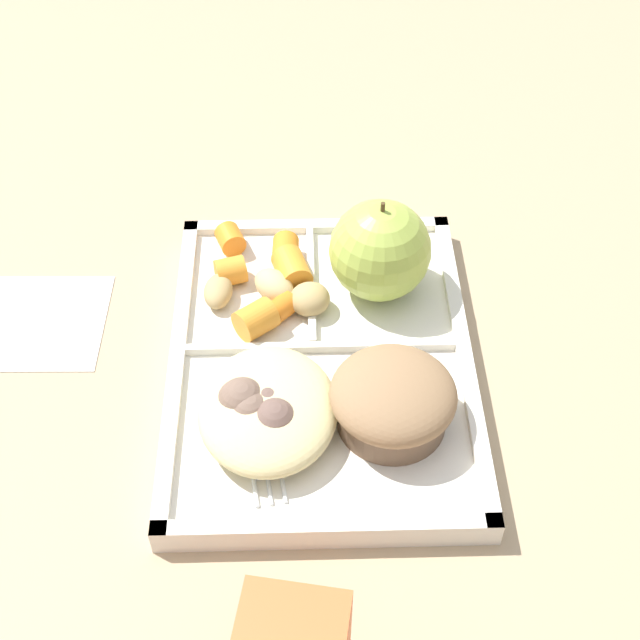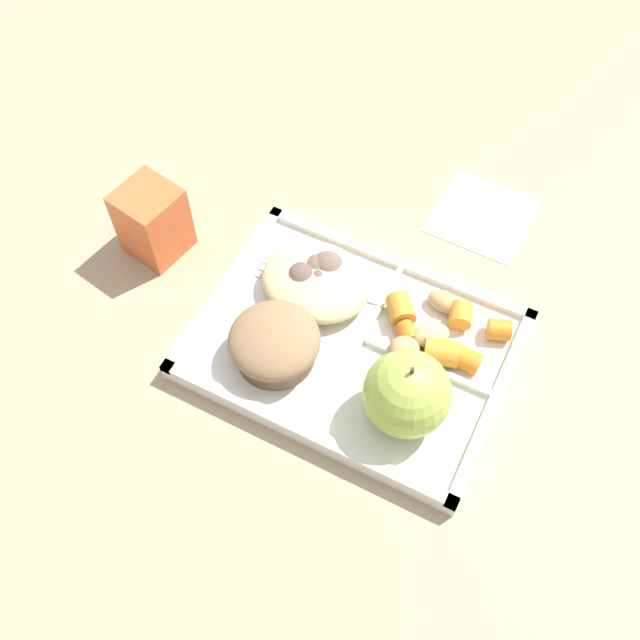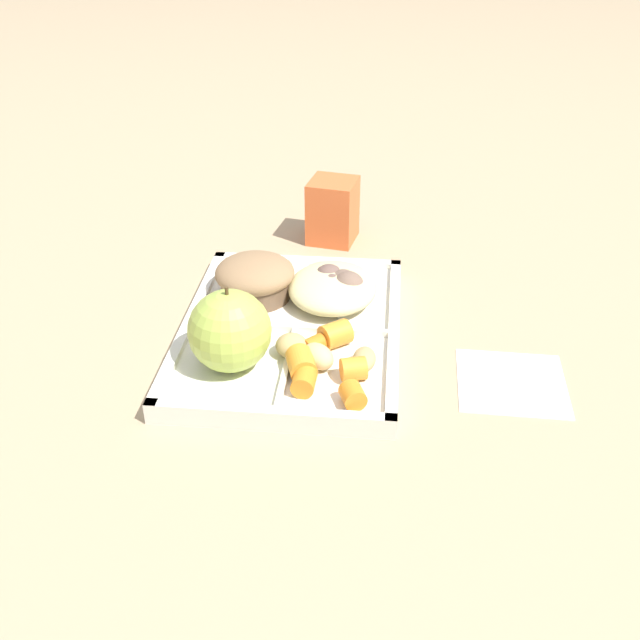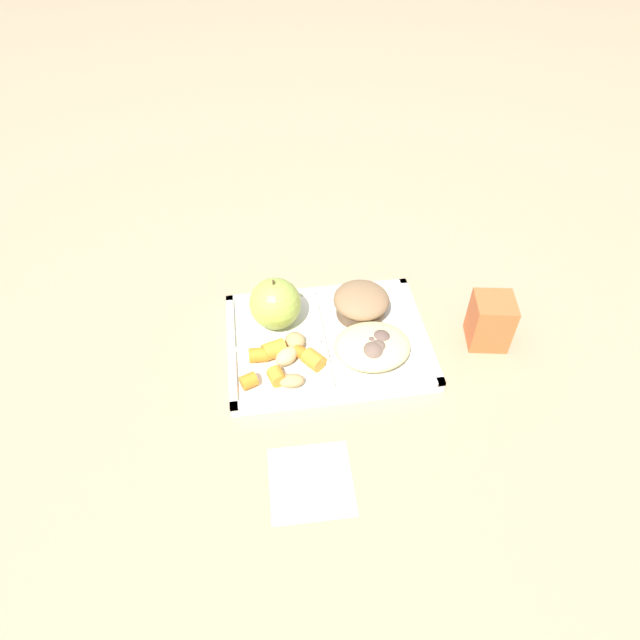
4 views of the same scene
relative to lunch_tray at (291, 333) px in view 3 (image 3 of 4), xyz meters
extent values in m
plane|color=tan|center=(0.00, 0.00, -0.01)|extent=(6.00, 6.00, 0.00)
cube|color=silver|center=(0.00, 0.00, 0.00)|extent=(0.32, 0.24, 0.02)
cube|color=silver|center=(0.00, -0.11, 0.01)|extent=(0.32, 0.01, 0.01)
cube|color=silver|center=(0.00, 0.11, 0.01)|extent=(0.32, 0.01, 0.01)
cube|color=silver|center=(-0.15, 0.00, 0.01)|extent=(0.01, 0.24, 0.01)
cube|color=silver|center=(0.15, 0.00, 0.01)|extent=(0.01, 0.24, 0.01)
cube|color=silver|center=(-0.01, 0.00, 0.01)|extent=(0.01, 0.21, 0.01)
cube|color=silver|center=(-0.08, -0.01, 0.01)|extent=(0.14, 0.01, 0.01)
sphere|color=#A8C14C|center=(-0.08, 0.05, 0.05)|extent=(0.08, 0.08, 0.08)
cylinder|color=#4C381E|center=(-0.08, 0.05, 0.09)|extent=(0.00, 0.00, 0.01)
cylinder|color=brown|center=(0.06, 0.05, 0.02)|extent=(0.08, 0.08, 0.02)
ellipsoid|color=#93704C|center=(0.06, 0.05, 0.04)|extent=(0.09, 0.09, 0.04)
cylinder|color=orange|center=(-0.09, -0.07, 0.02)|extent=(0.03, 0.03, 0.02)
cylinder|color=orange|center=(-0.11, -0.03, 0.02)|extent=(0.03, 0.02, 0.02)
cylinder|color=orange|center=(-0.13, -0.08, 0.02)|extent=(0.03, 0.03, 0.02)
cylinder|color=orange|center=(-0.09, -0.02, 0.02)|extent=(0.04, 0.04, 0.03)
cylinder|color=orange|center=(-0.05, -0.03, 0.02)|extent=(0.03, 0.03, 0.02)
cylinder|color=orange|center=(-0.03, -0.05, 0.02)|extent=(0.04, 0.04, 0.03)
ellipsoid|color=tan|center=(-0.05, -0.01, 0.02)|extent=(0.04, 0.04, 0.02)
ellipsoid|color=tan|center=(-0.07, -0.08, 0.02)|extent=(0.04, 0.03, 0.02)
ellipsoid|color=tan|center=(-0.07, -0.04, 0.02)|extent=(0.05, 0.05, 0.02)
ellipsoid|color=beige|center=(0.06, -0.04, 0.02)|extent=(0.12, 0.10, 0.03)
sphere|color=brown|center=(0.06, -0.04, 0.02)|extent=(0.03, 0.03, 0.03)
sphere|color=#755B4C|center=(0.06, -0.06, 0.03)|extent=(0.04, 0.04, 0.04)
sphere|color=#755B4C|center=(0.07, -0.05, 0.03)|extent=(0.04, 0.04, 0.04)
sphere|color=brown|center=(0.08, -0.03, 0.03)|extent=(0.04, 0.04, 0.04)
cube|color=white|center=(0.04, -0.05, 0.01)|extent=(0.09, 0.02, 0.00)
cube|color=white|center=(0.10, -0.04, 0.01)|extent=(0.03, 0.03, 0.00)
cylinder|color=white|center=(0.13, -0.05, 0.01)|extent=(0.02, 0.01, 0.00)
cylinder|color=white|center=(0.12, -0.04, 0.01)|extent=(0.02, 0.01, 0.00)
cylinder|color=white|center=(0.12, -0.03, 0.01)|extent=(0.02, 0.01, 0.00)
cube|color=orange|center=(0.26, -0.02, 0.03)|extent=(0.07, 0.07, 0.09)
cube|color=white|center=(-0.06, -0.23, -0.01)|extent=(0.11, 0.11, 0.00)
camera|label=1|loc=(0.47, -0.01, 0.55)|focal=51.28mm
camera|label=2|loc=(-0.14, 0.35, 0.66)|focal=40.82mm
camera|label=3|loc=(-0.69, -0.10, 0.45)|focal=42.15mm
camera|label=4|loc=(-0.10, -0.58, 0.65)|focal=30.14mm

